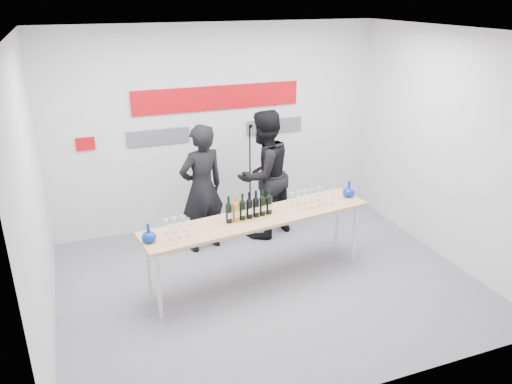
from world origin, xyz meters
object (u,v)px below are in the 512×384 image
presenter_left (202,189)px  mic_stand (250,202)px  presenter_right (264,175)px  tasting_table (259,222)px

presenter_left → mic_stand: bearing=177.5°
mic_stand → presenter_right: bearing=-37.2°
presenter_right → mic_stand: bearing=-44.0°
mic_stand → presenter_left: bearing=176.0°
tasting_table → mic_stand: bearing=67.1°
tasting_table → presenter_right: (0.52, 1.16, 0.14)m
presenter_left → mic_stand: 0.87m
presenter_left → mic_stand: (0.76, 0.17, -0.38)m
presenter_right → mic_stand: size_ratio=1.11×
presenter_left → presenter_right: bearing=171.0°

